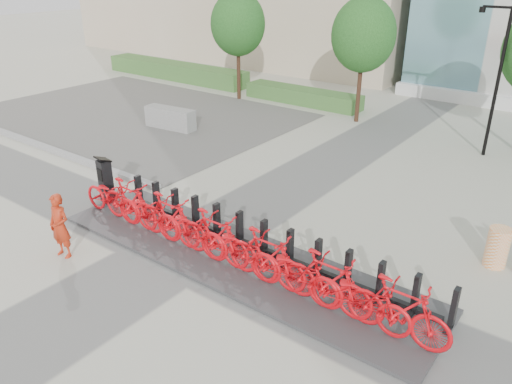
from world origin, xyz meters
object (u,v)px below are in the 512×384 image
Objects in this scene: bike_0 at (112,197)px; construction_barrel at (497,247)px; kiosk at (106,180)px; worker_red at (60,226)px; jersey_barrier at (170,118)px.

bike_0 reaches higher than construction_barrel.
kiosk is (-0.83, 0.45, 0.12)m from bike_0.
worker_red reaches higher than bike_0.
jersey_barrier is (-13.31, 2.82, -0.04)m from construction_barrel.
jersey_barrier is (-5.17, 8.44, -0.35)m from worker_red.
kiosk reaches higher than bike_0.
bike_0 is 9.49m from construction_barrel.
worker_red is at bearing -145.40° from construction_barrel.
worker_red is 9.90m from jersey_barrier.
kiosk is at bearing -64.50° from jersey_barrier.
construction_barrel reaches higher than jersey_barrier.
worker_red is 1.66× the size of construction_barrel.
bike_0 is 1.50× the size of kiosk.
kiosk is at bearing 113.74° from worker_red.
jersey_barrier is (-4.57, 6.53, -0.19)m from bike_0.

